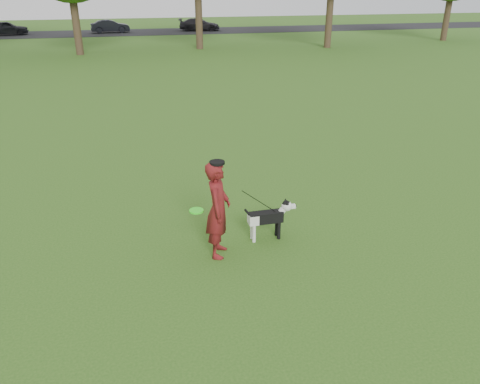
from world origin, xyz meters
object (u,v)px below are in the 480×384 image
object	(u,v)px
man	(218,210)
car_left	(6,28)
dog	(270,216)
car_right	(199,25)
car_mid	(110,26)

from	to	relation	value
man	car_left	size ratio (longest dim) A/B	0.47
dog	car_right	distance (m)	40.66
man	dog	world-z (taller)	man
car_mid	car_right	distance (m)	8.37
man	car_right	world-z (taller)	man
car_left	car_mid	distance (m)	8.88
dog	car_right	size ratio (longest dim) A/B	0.25
car_left	dog	bearing A→B (deg)	-173.49
car_right	car_left	bearing A→B (deg)	102.39
man	car_mid	size ratio (longest dim) A/B	0.48
man	car_mid	xyz separation A→B (m)	(-1.80, 40.57, -0.24)
dog	car_mid	bearing A→B (deg)	93.96
dog	car_mid	world-z (taller)	car_mid
man	car_right	bearing A→B (deg)	10.16
car_mid	car_right	size ratio (longest dim) A/B	0.89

